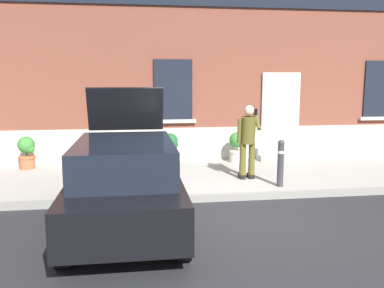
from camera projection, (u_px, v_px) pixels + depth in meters
The scene contains 12 objects.
ground_plane at pixel (218, 216), 7.38m from camera, with size 80.00×80.00×0.00m, color #232326.
sidewalk at pixel (196, 177), 10.11m from camera, with size 24.00×3.60×0.15m, color #99968E.
curb_edge at pixel (209, 198), 8.29m from camera, with size 24.00×0.12×0.15m, color gray.
building_facade at pixel (184, 37), 11.96m from camera, with size 24.00×1.52×7.50m.
entrance_stoop at pixel (281, 154), 11.96m from camera, with size 1.49×0.64×0.32m.
hatchback_car_black at pixel (125, 181), 6.72m from camera, with size 1.79×4.07×2.34m.
bollard_near_person at pixel (281, 161), 8.82m from camera, with size 0.15×0.15×1.04m.
person_on_phone at pixel (248, 137), 9.40m from camera, with size 0.51×0.48×1.75m.
planter_terracotta at pixel (27, 152), 10.59m from camera, with size 0.44×0.44×0.86m.
planter_olive at pixel (100, 150), 10.80m from camera, with size 0.44×0.44×0.86m.
planter_charcoal at pixel (170, 148), 11.21m from camera, with size 0.44×0.44×0.86m.
planter_cream at pixel (237, 146), 11.44m from camera, with size 0.44×0.44×0.86m.
Camera 1 is at (-1.46, -6.94, 2.48)m, focal length 37.68 mm.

